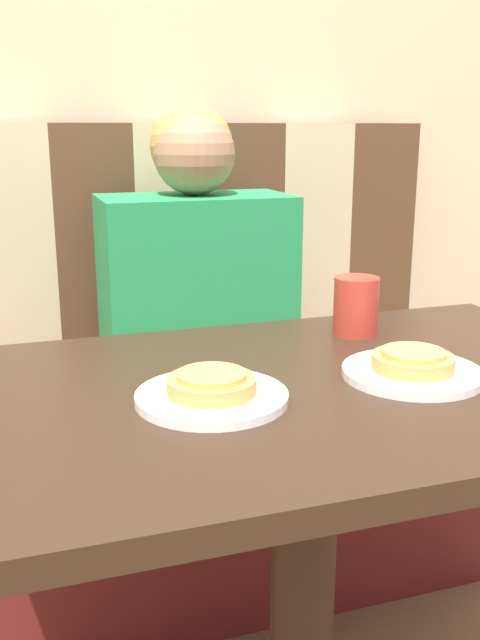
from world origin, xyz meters
TOP-DOWN VIEW (x-y plane):
  - wall_back at (0.00, 0.93)m, footprint 7.00×0.05m
  - booth_seat at (0.00, 0.61)m, footprint 1.32×0.53m
  - booth_backrest at (0.00, 0.84)m, footprint 1.32×0.07m
  - dining_table at (0.00, 0.00)m, footprint 1.00×0.64m
  - person at (0.00, 0.61)m, footprint 0.41×0.22m
  - plate_left at (-0.15, -0.03)m, footprint 0.20×0.20m
  - plate_right at (0.15, -0.03)m, footprint 0.20×0.20m
  - pizza_left at (-0.15, -0.03)m, footprint 0.12×0.12m
  - pizza_right at (0.15, -0.03)m, footprint 0.12×0.12m
  - drinking_cup at (0.17, 0.20)m, footprint 0.08×0.08m

SIDE VIEW (x-z plane):
  - booth_seat at x=0.00m, z-range 0.00..0.44m
  - dining_table at x=0.00m, z-range 0.25..0.95m
  - plate_left at x=-0.15m, z-range 0.70..0.71m
  - plate_right at x=0.15m, z-range 0.70..0.71m
  - pizza_left at x=-0.15m, z-range 0.71..0.74m
  - pizza_right at x=0.15m, z-range 0.71..0.74m
  - person at x=0.00m, z-range 0.42..1.07m
  - drinking_cup at x=0.17m, z-range 0.70..0.80m
  - booth_backrest at x=0.00m, z-range 0.44..1.06m
  - wall_back at x=0.00m, z-range 0.00..2.60m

